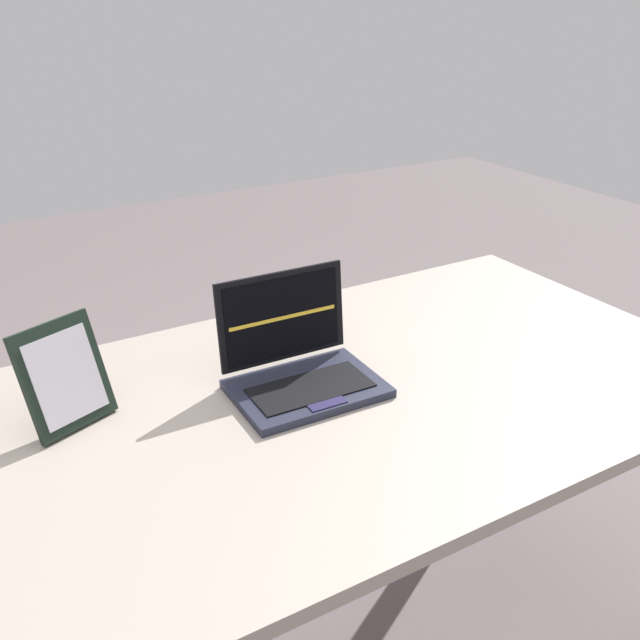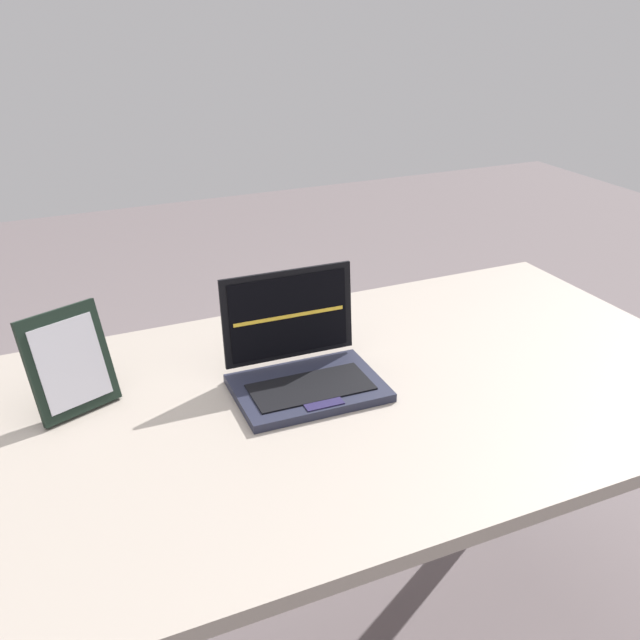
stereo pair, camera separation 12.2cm
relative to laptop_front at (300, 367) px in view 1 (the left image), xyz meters
The scene contains 3 objects.
desk 0.17m from the laptop_front, 137.58° to the right, with size 1.73×0.82×0.75m.
laptop_front is the anchor object (origin of this frame).
photo_frame 0.41m from the laptop_front, 167.44° to the left, with size 0.16×0.11×0.18m.
Camera 1 is at (-0.49, -0.95, 1.43)m, focal length 39.72 mm.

